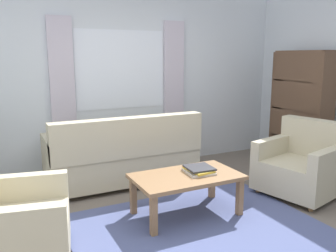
% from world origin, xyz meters
% --- Properties ---
extents(ground_plane, '(6.24, 6.24, 0.00)m').
position_xyz_m(ground_plane, '(0.00, 0.00, 0.00)').
color(ground_plane, '#6B6056').
extents(wall_back, '(5.32, 0.12, 2.60)m').
position_xyz_m(wall_back, '(0.00, 2.26, 1.30)').
color(wall_back, silver).
rests_on(wall_back, ground_plane).
extents(window_with_curtains, '(1.98, 0.07, 1.40)m').
position_xyz_m(window_with_curtains, '(0.00, 2.18, 1.45)').
color(window_with_curtains, white).
extents(area_rug, '(2.35, 1.86, 0.01)m').
position_xyz_m(area_rug, '(0.00, 0.00, 0.01)').
color(area_rug, '#4C5684').
rests_on(area_rug, ground_plane).
extents(couch, '(1.90, 0.82, 0.92)m').
position_xyz_m(couch, '(-0.22, 1.54, 0.37)').
color(couch, '#BCB293').
rests_on(couch, ground_plane).
extents(armchair_left, '(0.97, 0.98, 0.88)m').
position_xyz_m(armchair_left, '(-1.66, 0.17, 0.35)').
color(armchair_left, '#BCB293').
rests_on(armchair_left, ground_plane).
extents(armchair_right, '(1.00, 1.01, 0.88)m').
position_xyz_m(armchair_right, '(1.60, 0.28, 0.35)').
color(armchair_right, '#BCB293').
rests_on(armchair_right, ground_plane).
extents(coffee_table, '(1.10, 0.64, 0.44)m').
position_xyz_m(coffee_table, '(0.05, 0.37, 0.38)').
color(coffee_table, olive).
rests_on(coffee_table, ground_plane).
extents(book_stack_on_table, '(0.31, 0.33, 0.06)m').
position_xyz_m(book_stack_on_table, '(0.21, 0.38, 0.47)').
color(book_stack_on_table, beige).
rests_on(book_stack_on_table, coffee_table).
extents(bookshelf, '(0.30, 0.94, 1.72)m').
position_xyz_m(bookshelf, '(2.35, 1.09, 0.89)').
color(bookshelf, brown).
rests_on(bookshelf, ground_plane).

